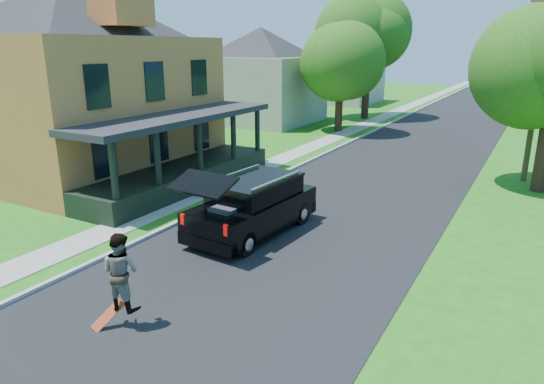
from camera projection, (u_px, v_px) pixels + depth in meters
The scene contains 14 objects.
ground at pixel (239, 279), 12.60m from camera, with size 140.00×140.00×0.00m, color #216313.
street at pixel (420, 146), 29.29m from camera, with size 8.00×120.00×0.02m, color black.
curb at pixel (356, 140), 31.18m from camera, with size 0.15×120.00×0.12m, color #9C9D98.
sidewalk at pixel (334, 138), 31.91m from camera, with size 1.30×120.00×0.03m, color gray.
front_walk at pixel (136, 179), 22.06m from camera, with size 6.50×1.20×0.03m, color gray.
main_house at pixel (74, 66), 22.17m from camera, with size 15.56×15.56×10.10m.
neighbor_house_mid at pixel (261, 68), 37.74m from camera, with size 12.78×12.78×8.30m.
neighbor_house_far at pixel (338, 62), 51.09m from camera, with size 12.78×12.78×8.30m.
black_suv at pixel (253, 206), 15.46m from camera, with size 2.35×5.31×2.42m.
skateboarder at pixel (121, 271), 10.19m from camera, with size 0.88×0.71×1.71m.
skateboard at pixel (108, 316), 10.35m from camera, with size 0.53×0.56×0.65m.
tree_left_mid at pixel (341, 58), 33.12m from camera, with size 5.39×5.38×7.71m.
tree_left_far at pixel (369, 32), 38.70m from camera, with size 8.41×8.55×10.45m.
utility_pole_near at pixel (538, 85), 20.59m from camera, with size 1.49×0.51×8.17m.
Camera 1 is at (6.32, -9.52, 5.82)m, focal length 32.00 mm.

